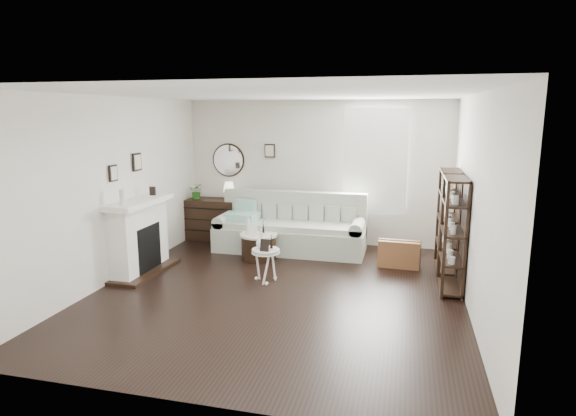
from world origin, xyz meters
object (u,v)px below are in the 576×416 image
(dresser, at_px, (213,219))
(drum_table, at_px, (259,246))
(pedestal_table, at_px, (266,252))
(sofa, at_px, (291,231))

(dresser, bearing_deg, drum_table, -39.97)
(dresser, xyz_separation_m, pedestal_table, (1.72, -2.13, 0.06))
(sofa, height_order, drum_table, sofa)
(drum_table, bearing_deg, pedestal_table, -67.44)
(dresser, bearing_deg, pedestal_table, -51.15)
(dresser, distance_m, pedestal_table, 2.74)
(sofa, height_order, dresser, sofa)
(dresser, height_order, pedestal_table, dresser)
(sofa, bearing_deg, drum_table, -120.47)
(sofa, distance_m, drum_table, 0.80)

